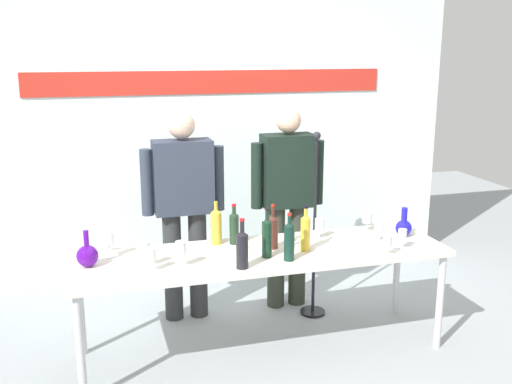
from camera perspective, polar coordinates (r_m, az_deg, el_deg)
The scene contains 25 objects.
ground_plane at distance 4.31m, azimuth 0.57°, elevation -14.98°, with size 10.00×10.00×0.00m, color #9AA2A5.
back_wall at distance 5.34m, azimuth -4.30°, elevation 7.61°, with size 4.51×0.11×3.00m.
display_table at distance 4.02m, azimuth 0.60°, elevation -6.47°, with size 2.53×0.70×0.73m.
decanter_blue_left at distance 3.87m, azimuth -15.92°, elevation -5.87°, with size 0.14×0.14×0.24m.
decanter_blue_right at distance 4.44m, azimuth 14.02°, elevation -3.26°, with size 0.12×0.12×0.21m.
presenter_left at distance 4.50m, azimuth -6.98°, elevation -1.02°, with size 0.63×0.22×1.62m.
presenter_right at distance 4.70m, azimuth 3.04°, elevation -0.39°, with size 0.60×0.22×1.62m.
wine_bottle_0 at distance 4.13m, azimuth -2.12°, elevation -3.35°, with size 0.06×0.06×0.29m.
wine_bottle_1 at distance 4.03m, azimuth 1.63°, elevation -3.75°, with size 0.07×0.07×0.31m.
wine_bottle_2 at distance 4.13m, azimuth -3.85°, elevation -3.23°, with size 0.08×0.08×0.31m.
wine_bottle_3 at distance 3.81m, azimuth 3.22°, elevation -4.64°, with size 0.07×0.07×0.32m.
wine_bottle_4 at distance 4.00m, azimuth 4.78°, elevation -3.82°, with size 0.07×0.07×0.31m.
wine_bottle_5 at distance 3.86m, azimuth 1.06°, elevation -4.31°, with size 0.07×0.07×0.33m.
wine_bottle_6 at distance 3.68m, azimuth -1.34°, elevation -5.40°, with size 0.08×0.08×0.32m.
wine_glass_left_0 at distance 3.77m, azimuth -10.60°, elevation -5.36°, with size 0.06×0.06×0.16m.
wine_glass_left_1 at distance 3.70m, azimuth -10.07°, elevation -6.02°, with size 0.06×0.06×0.15m.
wine_glass_left_2 at distance 3.74m, azimuth -7.25°, elevation -5.42°, with size 0.07×0.07×0.16m.
wine_glass_left_3 at distance 3.99m, azimuth -13.95°, elevation -4.45°, with size 0.06×0.06×0.17m.
wine_glass_left_4 at distance 4.10m, azimuth -14.23°, elevation -4.31°, with size 0.07×0.07×0.13m.
wine_glass_right_0 at distance 4.28m, azimuth 11.75°, elevation -3.43°, with size 0.06×0.06×0.13m.
wine_glass_right_1 at distance 4.28m, azimuth 6.12°, elevation -3.15°, with size 0.07×0.07×0.14m.
wine_glass_right_2 at distance 4.49m, azimuth 10.64°, elevation -2.48°, with size 0.07×0.07×0.14m.
wine_glass_right_3 at distance 4.00m, azimuth 12.55°, elevation -4.62°, with size 0.06×0.06×0.14m.
wine_glass_right_4 at distance 4.15m, azimuth 13.92°, elevation -4.00°, with size 0.06×0.06×0.14m.
microphone_stand at distance 4.67m, azimuth 5.60°, elevation -6.14°, with size 0.20×0.20×1.46m.
Camera 1 is at (-1.09, -3.61, 2.07)m, focal length 41.55 mm.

